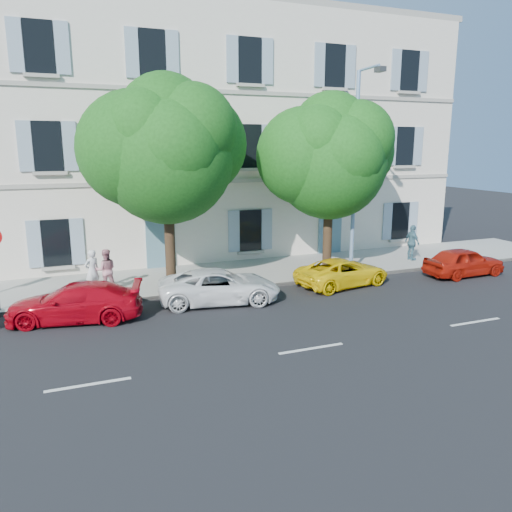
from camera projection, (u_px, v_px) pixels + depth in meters
name	position (u px, v px, depth m)	size (l,w,h in m)	color
ground	(259.00, 307.00, 17.74)	(90.00, 90.00, 0.00)	black
sidewalk	(221.00, 276.00, 21.77)	(36.00, 4.50, 0.15)	#A09E96
kerb	(238.00, 288.00, 19.80)	(36.00, 0.16, 0.16)	#9E998E
building	(186.00, 138.00, 25.72)	(28.00, 7.00, 12.00)	silver
car_red_coupe	(75.00, 302.00, 16.24)	(1.74, 4.29, 1.24)	#AE0413
car_white_coupe	(220.00, 286.00, 18.16)	(2.04, 4.42, 1.23)	white
car_yellow_supercar	(343.00, 272.00, 20.38)	(1.86, 4.03, 1.12)	yellow
car_red_hatchback	(464.00, 262.00, 21.92)	(1.50, 3.73, 1.27)	#A6170A
tree_left	(167.00, 157.00, 18.65)	(5.07, 5.07, 7.87)	#3A2819
tree_right	(330.00, 163.00, 21.11)	(4.82, 4.82, 7.42)	#3A2819
street_lamp	(357.00, 161.00, 21.05)	(0.30, 1.82, 8.54)	#7293BF
pedestrian_a	(92.00, 271.00, 18.90)	(0.60, 0.39, 1.64)	silver
pedestrian_b	(106.00, 270.00, 19.09)	(0.79, 0.62, 1.63)	#BF7A85
pedestrian_c	(412.00, 243.00, 24.24)	(1.01, 0.42, 1.73)	slate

